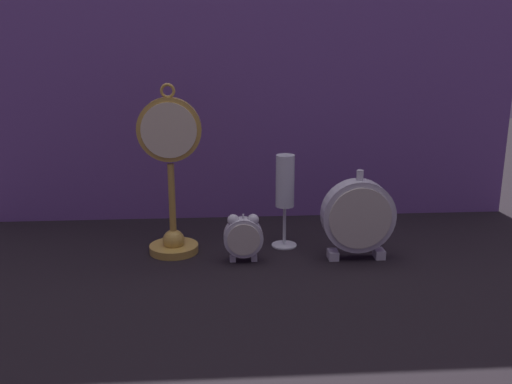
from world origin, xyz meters
TOP-DOWN VIEW (x-y plane):
  - ground_plane at (0.00, 0.00)m, footprint 4.00×4.00m
  - fabric_backdrop_drape at (0.00, 0.33)m, footprint 1.30×0.01m
  - pocket_watch_on_stand at (-0.17, 0.09)m, footprint 0.13×0.10m
  - alarm_clock_twin_bell at (-0.03, 0.03)m, footprint 0.08×0.03m
  - mantel_clock_silver at (0.20, 0.02)m, footprint 0.15×0.04m
  - champagne_flute at (0.06, 0.11)m, footprint 0.05×0.05m

SIDE VIEW (x-z plane):
  - ground_plane at x=0.00m, z-range 0.00..0.00m
  - alarm_clock_twin_bell at x=-0.03m, z-range 0.01..0.11m
  - mantel_clock_silver at x=0.20m, z-range 0.00..0.18m
  - champagne_flute at x=0.06m, z-range 0.03..0.23m
  - pocket_watch_on_stand at x=-0.17m, z-range -0.02..0.33m
  - fabric_backdrop_drape at x=0.00m, z-range 0.00..0.79m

